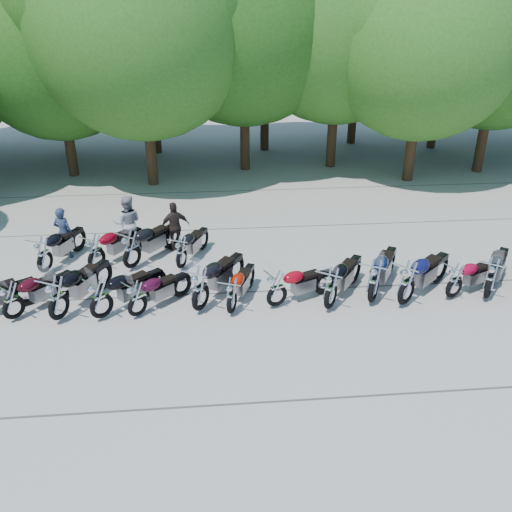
{
  "coord_description": "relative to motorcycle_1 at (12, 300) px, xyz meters",
  "views": [
    {
      "loc": [
        -1.17,
        -11.48,
        7.46
      ],
      "look_at": [
        0.0,
        1.5,
        1.1
      ],
      "focal_mm": 38.0,
      "sensor_mm": 36.0,
      "label": 1
    }
  ],
  "objects": [
    {
      "name": "motorcycle_12",
      "position": [
        12.32,
        -0.08,
        0.07
      ],
      "size": [
        2.03,
        2.34,
        1.35
      ],
      "primitive_type": null,
      "rotation": [
        0.0,
        0.0,
        2.49
      ],
      "color": "black",
      "rests_on": "ground"
    },
    {
      "name": "motorcycle_9",
      "position": [
        9.19,
        -0.0,
        0.11
      ],
      "size": [
        1.94,
        2.53,
        1.41
      ],
      "primitive_type": null,
      "rotation": [
        0.0,
        0.0,
        2.6
      ],
      "color": "black",
      "rests_on": "ground"
    },
    {
      "name": "tree_10",
      "position": [
        -2.13,
        16.36,
        5.06
      ],
      "size": [
        7.78,
        7.78,
        9.55
      ],
      "color": "#3A2614",
      "rests_on": "ground"
    },
    {
      "name": "tree_13",
      "position": [
        12.86,
        16.86,
        5.44
      ],
      "size": [
        8.31,
        8.31,
        10.2
      ],
      "color": "#3A2614",
      "rests_on": "ground"
    },
    {
      "name": "motorcycle_7",
      "position": [
        6.63,
        -0.0,
        -0.0
      ],
      "size": [
        2.19,
        1.46,
        1.2
      ],
      "primitive_type": null,
      "rotation": [
        0.0,
        0.0,
        2.0
      ],
      "color": "#9A0513",
      "rests_on": "ground"
    },
    {
      "name": "rider_0",
      "position": [
        0.46,
        3.65,
        0.21
      ],
      "size": [
        0.68,
        0.54,
        1.63
      ],
      "primitive_type": "imported",
      "rotation": [
        0.0,
        0.0,
        2.85
      ],
      "color": "#212F46",
      "rests_on": "ground"
    },
    {
      "name": "rider_2",
      "position": [
        3.86,
        3.83,
        0.21
      ],
      "size": [
        1.02,
        0.67,
        1.61
      ],
      "primitive_type": "imported",
      "rotation": [
        0.0,
        0.0,
        3.46
      ],
      "color": "black",
      "rests_on": "ground"
    },
    {
      "name": "motorcycle_3",
      "position": [
        2.19,
        -0.17,
        0.05
      ],
      "size": [
        2.18,
        2.05,
        1.3
      ],
      "primitive_type": null,
      "rotation": [
        0.0,
        0.0,
        2.3
      ],
      "color": "black",
      "rests_on": "ground"
    },
    {
      "name": "motorcycle_15",
      "position": [
        1.59,
        2.6,
        0.04
      ],
      "size": [
        1.92,
        2.21,
        1.28
      ],
      "primitive_type": null,
      "rotation": [
        0.0,
        0.0,
        2.48
      ],
      "color": "maroon",
      "rests_on": "ground"
    },
    {
      "name": "rider_1",
      "position": [
        2.38,
        4.01,
        0.31
      ],
      "size": [
        0.92,
        0.73,
        1.82
      ],
      "primitive_type": "imported",
      "rotation": [
        0.0,
        0.0,
        3.19
      ],
      "color": "#9C9D9F",
      "rests_on": "ground"
    },
    {
      "name": "motorcycle_4",
      "position": [
        3.07,
        -0.15,
        -0.03
      ],
      "size": [
        1.91,
        1.84,
        1.15
      ],
      "primitive_type": null,
      "rotation": [
        0.0,
        0.0,
        2.32
      ],
      "color": "#37071E",
      "rests_on": "ground"
    },
    {
      "name": "motorcycle_8",
      "position": [
        8.0,
        -0.23,
        0.07
      ],
      "size": [
        1.95,
        2.37,
        1.35
      ],
      "primitive_type": null,
      "rotation": [
        0.0,
        0.0,
        2.53
      ],
      "color": "black",
      "rests_on": "ground"
    },
    {
      "name": "motorcycle_11",
      "position": [
        11.41,
        0.02,
        -0.01
      ],
      "size": [
        2.15,
        1.5,
        1.18
      ],
      "primitive_type": null,
      "rotation": [
        0.0,
        0.0,
        2.03
      ],
      "color": "maroon",
      "rests_on": "ground"
    },
    {
      "name": "motorcycle_10",
      "position": [
        10.0,
        -0.22,
        0.13
      ],
      "size": [
        2.44,
        2.29,
        1.45
      ],
      "primitive_type": null,
      "rotation": [
        0.0,
        0.0,
        2.3
      ],
      "color": "#0E103E",
      "rests_on": "ground"
    },
    {
      "name": "motorcycle_16",
      "position": [
        2.63,
        2.56,
        0.1
      ],
      "size": [
        2.09,
        2.41,
        1.39
      ],
      "primitive_type": null,
      "rotation": [
        0.0,
        0.0,
        2.49
      ],
      "color": "black",
      "rests_on": "ground"
    },
    {
      "name": "tree_2",
      "position": [
        -1.09,
        12.23,
        4.71
      ],
      "size": [
        7.31,
        7.31,
        8.97
      ],
      "color": "#3A2614",
      "rests_on": "ground"
    },
    {
      "name": "motorcycle_6",
      "position": [
        5.45,
        -0.21,
        -0.02
      ],
      "size": [
        1.34,
        2.12,
        1.15
      ],
      "primitive_type": null,
      "rotation": [
        0.0,
        0.0,
        2.76
      ],
      "color": "#A01705",
      "rests_on": "ground"
    },
    {
      "name": "motorcycle_1",
      "position": [
        0.0,
        0.0,
        0.0
      ],
      "size": [
        1.88,
        2.02,
        1.2
      ],
      "primitive_type": null,
      "rotation": [
        0.0,
        0.0,
        2.42
      ],
      "color": "#35070F",
      "rests_on": "ground"
    },
    {
      "name": "tree_12",
      "position": [
        7.97,
        15.86,
        5.12
      ],
      "size": [
        7.88,
        7.88,
        9.67
      ],
      "color": "#3A2614",
      "rests_on": "ground"
    },
    {
      "name": "tree_3",
      "position": [
        2.59,
        10.63,
        5.72
      ],
      "size": [
        8.7,
        8.7,
        10.67
      ],
      "color": "#3A2614",
      "rests_on": "ground"
    },
    {
      "name": "tree_5",
      "position": [
        10.78,
        12.59,
        5.97
      ],
      "size": [
        9.04,
        9.04,
        11.1
      ],
      "color": "#3A2614",
      "rests_on": "ground"
    },
    {
      "name": "motorcycle_17",
      "position": [
        4.09,
        2.43,
        -0.01
      ],
      "size": [
        1.45,
        2.18,
        1.19
      ],
      "primitive_type": null,
      "rotation": [
        0.0,
        0.0,
        2.72
      ],
      "color": "black",
      "rests_on": "ground"
    },
    {
      "name": "motorcycle_14",
      "position": [
        0.12,
        2.53,
        0.05
      ],
      "size": [
        1.52,
        2.38,
        1.29
      ],
      "primitive_type": null,
      "rotation": [
        0.0,
        0.0,
        2.75
      ],
      "color": "black",
      "rests_on": "ground"
    },
    {
      "name": "tree_11",
      "position": [
        2.4,
        15.82,
        4.9
      ],
      "size": [
        7.56,
        7.56,
        9.28
      ],
      "color": "#3A2614",
      "rests_on": "ground"
    },
    {
      "name": "tree_6",
      "position": [
        13.72,
        10.21,
        5.21
      ],
      "size": [
        8.0,
        8.0,
        9.82
      ],
      "color": "#3A2614",
      "rests_on": "ground"
    },
    {
      "name": "tree_7",
      "position": [
        17.37,
        11.17,
        5.79
      ],
      "size": [
        8.79,
        8.79,
        10.79
      ],
      "color": "#3A2614",
      "rests_on": "ground"
    },
    {
      "name": "motorcycle_5",
      "position": [
        4.66,
        -0.01,
        0.11
      ],
      "size": [
        2.0,
        2.53,
        1.42
      ],
      "primitive_type": null,
      "rotation": [
        0.0,
        0.0,
        2.57
      ],
      "color": "black",
      "rests_on": "ground"
    },
    {
      "name": "tree_14",
      "position": [
        16.85,
        15.48,
        5.23
      ],
      "size": [
        8.02,
        8.02,
        9.84
      ],
      "color": "#3A2614",
      "rests_on": "ground"
    },
    {
      "name": "ground",
      "position": [
        6.17,
        -0.61,
        -0.6
      ],
      "size": [
        90.0,
        90.0,
        0.0
      ],
      "primitive_type": "plane",
      "color": "gray",
      "rests_on": "ground"
    },
    {
      "name": "motorcycle_2",
      "position": [
        1.14,
        -0.14,
        0.1
      ],
      "size": [
        1.78,
        2.54,
        1.4
      ],
      "primitive_type": null,
      "rotation": [
        0.0,
        0.0,
        2.68
      ],
      "color": "black",
      "rests_on": "ground"
    },
    {
      "name": "tree_4",
      "position": [
        6.7,
        12.48,
        6.04
      ],
      "size": [
        9.13,
        9.13,
        11.2
      ],
      "color": "#3A2614",
      "rests_on": "ground"
    }
  ]
}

